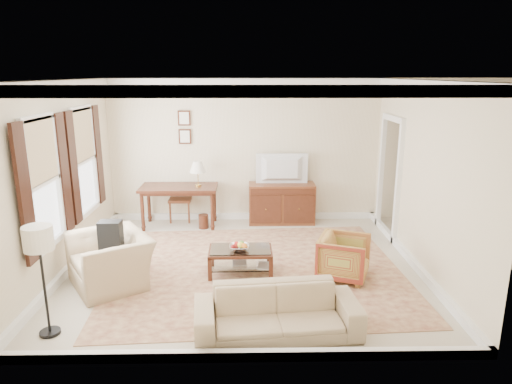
{
  "coord_description": "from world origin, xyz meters",
  "views": [
    {
      "loc": [
        0.07,
        -6.75,
        2.99
      ],
      "look_at": [
        0.2,
        0.3,
        1.15
      ],
      "focal_mm": 32.0,
      "sensor_mm": 36.0,
      "label": 1
    }
  ],
  "objects_px": {
    "sideboard": "(282,203)",
    "club_armchair": "(110,252)",
    "tv": "(282,160)",
    "sofa": "(277,305)",
    "coffee_table": "(240,255)",
    "striped_armchair": "(344,255)",
    "writing_desk": "(179,192)"
  },
  "relations": [
    {
      "from": "sideboard",
      "to": "club_armchair",
      "type": "distance_m",
      "value": 3.88
    },
    {
      "from": "sideboard",
      "to": "tv",
      "type": "bearing_deg",
      "value": -90.0
    },
    {
      "from": "club_armchair",
      "to": "sofa",
      "type": "height_order",
      "value": "club_armchair"
    },
    {
      "from": "coffee_table",
      "to": "striped_armchair",
      "type": "relative_size",
      "value": 1.34
    },
    {
      "from": "club_armchair",
      "to": "sofa",
      "type": "relative_size",
      "value": 0.6
    },
    {
      "from": "writing_desk",
      "to": "club_armchair",
      "type": "height_order",
      "value": "club_armchair"
    },
    {
      "from": "coffee_table",
      "to": "club_armchair",
      "type": "distance_m",
      "value": 1.91
    },
    {
      "from": "sideboard",
      "to": "striped_armchair",
      "type": "xyz_separation_m",
      "value": [
        0.74,
        -2.66,
        -0.05
      ]
    },
    {
      "from": "coffee_table",
      "to": "club_armchair",
      "type": "xyz_separation_m",
      "value": [
        -1.87,
        -0.33,
        0.19
      ]
    },
    {
      "from": "writing_desk",
      "to": "coffee_table",
      "type": "xyz_separation_m",
      "value": [
        1.25,
        -2.28,
        -0.41
      ]
    },
    {
      "from": "writing_desk",
      "to": "sideboard",
      "type": "bearing_deg",
      "value": 5.31
    },
    {
      "from": "writing_desk",
      "to": "striped_armchair",
      "type": "bearing_deg",
      "value": -41.41
    },
    {
      "from": "sofa",
      "to": "sideboard",
      "type": "bearing_deg",
      "value": 79.59
    },
    {
      "from": "coffee_table",
      "to": "club_armchair",
      "type": "height_order",
      "value": "club_armchair"
    },
    {
      "from": "tv",
      "to": "coffee_table",
      "type": "bearing_deg",
      "value": 71.8
    },
    {
      "from": "striped_armchair",
      "to": "club_armchair",
      "type": "xyz_separation_m",
      "value": [
        -3.41,
        -0.15,
        0.14
      ]
    },
    {
      "from": "tv",
      "to": "striped_armchair",
      "type": "distance_m",
      "value": 2.9
    },
    {
      "from": "coffee_table",
      "to": "writing_desk",
      "type": "bearing_deg",
      "value": 118.71
    },
    {
      "from": "striped_armchair",
      "to": "club_armchair",
      "type": "height_order",
      "value": "club_armchair"
    },
    {
      "from": "striped_armchair",
      "to": "sofa",
      "type": "relative_size",
      "value": 0.38
    },
    {
      "from": "writing_desk",
      "to": "tv",
      "type": "xyz_separation_m",
      "value": [
        2.06,
        0.17,
        0.6
      ]
    },
    {
      "from": "coffee_table",
      "to": "sofa",
      "type": "height_order",
      "value": "sofa"
    },
    {
      "from": "writing_desk",
      "to": "coffee_table",
      "type": "distance_m",
      "value": 2.64
    },
    {
      "from": "sideboard",
      "to": "tv",
      "type": "height_order",
      "value": "tv"
    },
    {
      "from": "striped_armchair",
      "to": "sofa",
      "type": "distance_m",
      "value": 1.85
    },
    {
      "from": "writing_desk",
      "to": "striped_armchair",
      "type": "distance_m",
      "value": 3.75
    },
    {
      "from": "coffee_table",
      "to": "striped_armchair",
      "type": "bearing_deg",
      "value": -6.73
    },
    {
      "from": "coffee_table",
      "to": "sideboard",
      "type": "bearing_deg",
      "value": 71.94
    },
    {
      "from": "striped_armchair",
      "to": "sofa",
      "type": "bearing_deg",
      "value": 165.1
    },
    {
      "from": "sofa",
      "to": "tv",
      "type": "bearing_deg",
      "value": 79.57
    },
    {
      "from": "tv",
      "to": "coffee_table",
      "type": "distance_m",
      "value": 2.77
    },
    {
      "from": "sideboard",
      "to": "sofa",
      "type": "relative_size",
      "value": 0.69
    }
  ]
}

